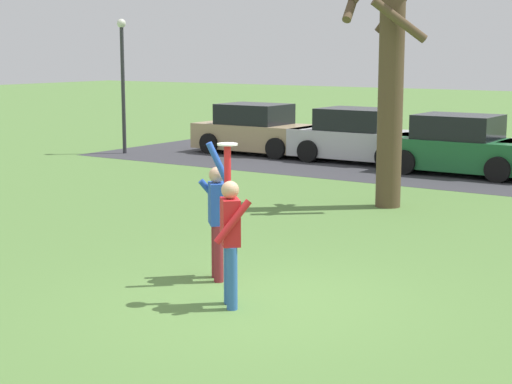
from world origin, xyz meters
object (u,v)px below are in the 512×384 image
at_px(parked_car_tan, 257,131).
at_px(parked_car_green, 461,147).
at_px(person_catcher, 230,232).
at_px(person_defender, 217,213).
at_px(frisbee_disc, 227,144).
at_px(lamppost_by_lot, 123,73).
at_px(parked_car_silver, 360,138).
at_px(bare_tree_tall, 390,57).

relative_size(parked_car_tan, parked_car_green, 1.00).
bearing_deg(parked_car_green, person_catcher, -82.03).
height_order(person_defender, frisbee_disc, frisbee_disc).
bearing_deg(lamppost_by_lot, parked_car_silver, 17.64).
relative_size(person_catcher, lamppost_by_lot, 0.49).
xyz_separation_m(parked_car_tan, lamppost_by_lot, (-3.56, -2.37, 1.86)).
bearing_deg(person_catcher, parked_car_green, -36.03).
bearing_deg(parked_car_tan, lamppost_by_lot, -146.19).
distance_m(parked_car_silver, parked_car_green, 3.46).
height_order(frisbee_disc, parked_car_silver, frisbee_disc).
xyz_separation_m(parked_car_silver, bare_tree_tall, (3.80, -6.17, 2.42)).
xyz_separation_m(frisbee_disc, parked_car_green, (-1.65, 12.94, -1.37)).
xyz_separation_m(frisbee_disc, bare_tree_tall, (-1.24, 7.48, 1.06)).
height_order(bare_tree_tall, lamppost_by_lot, bare_tree_tall).
distance_m(person_defender, parked_car_silver, 13.55).
distance_m(person_defender, parked_car_green, 12.18).
bearing_deg(frisbee_disc, parked_car_silver, 110.23).
height_order(person_catcher, parked_car_silver, person_catcher).
height_order(person_catcher, parked_car_green, person_catcher).
distance_m(person_catcher, bare_tree_tall, 8.07).
distance_m(person_catcher, parked_car_silver, 14.76).
relative_size(frisbee_disc, parked_car_tan, 0.06).
xyz_separation_m(person_catcher, bare_tree_tall, (-1.39, 7.64, 2.17)).
distance_m(parked_car_silver, bare_tree_tall, 7.64).
distance_m(person_defender, lamppost_by_lot, 15.71).
bearing_deg(bare_tree_tall, parked_car_silver, 121.61).
distance_m(person_catcher, frisbee_disc, 1.13).
relative_size(person_defender, frisbee_disc, 7.77).
xyz_separation_m(parked_car_tan, parked_car_green, (7.09, -0.77, 0.00)).
distance_m(person_catcher, lamppost_by_lot, 17.03).
bearing_deg(person_catcher, bare_tree_tall, -33.55).
xyz_separation_m(parked_car_green, bare_tree_tall, (0.41, -5.46, 2.42)).
xyz_separation_m(person_catcher, person_defender, (-0.92, 0.96, -0.00)).
xyz_separation_m(person_defender, parked_car_green, (-0.88, 12.15, -0.25)).
height_order(person_defender, parked_car_silver, person_defender).
bearing_deg(bare_tree_tall, lamppost_by_lot, 160.76).
distance_m(person_defender, bare_tree_tall, 7.04).
distance_m(parked_car_tan, lamppost_by_lot, 4.66).
bearing_deg(parked_car_tan, bare_tree_tall, -39.56).
distance_m(bare_tree_tall, lamppost_by_lot, 11.73).
height_order(parked_car_silver, parked_car_green, same).
bearing_deg(person_catcher, parked_car_tan, -11.19).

